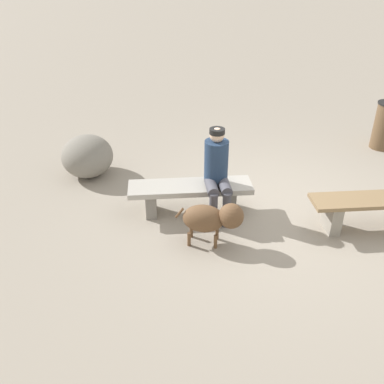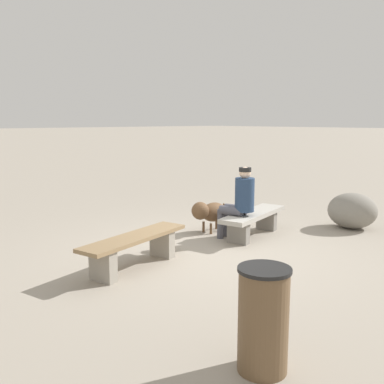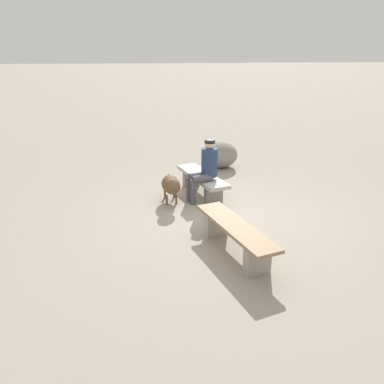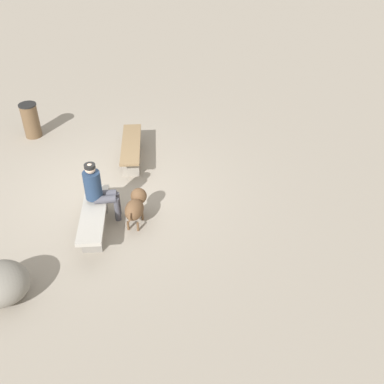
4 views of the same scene
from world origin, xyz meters
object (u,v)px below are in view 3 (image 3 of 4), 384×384
dog (171,185)px  bench_left (235,234)px  seated_person (205,167)px  bench_right (202,180)px  boulder (220,155)px

dog → bench_left: bearing=18.0°
bench_left → seated_person: seated_person is taller
seated_person → dog: size_ratio=1.46×
bench_right → seated_person: 0.54m
bench_right → dog: bearing=105.3°
bench_left → dog: (2.10, 0.68, 0.07)m
boulder → seated_person: bearing=158.1°
seated_person → dog: 0.77m
bench_left → dog: bearing=4.5°
dog → boulder: size_ratio=0.95×
boulder → dog: bearing=144.5°
boulder → bench_right: bearing=154.4°
bench_left → bench_right: size_ratio=1.04×
bench_right → boulder: size_ratio=1.96×
bench_left → seated_person: size_ratio=1.47×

